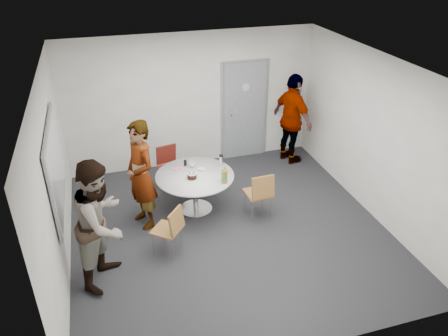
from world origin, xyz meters
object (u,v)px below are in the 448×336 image
object	(u,v)px
whiteboard	(56,167)
table	(196,180)
person_right	(292,119)
door	(244,111)
chair_near_left	(171,227)
person_left	(102,222)
chair_near_right	(260,192)
person_main	(141,175)
chair_far	(169,163)

from	to	relation	value
whiteboard	table	bearing A→B (deg)	13.75
person_right	door	bearing A→B (deg)	42.78
door	chair_near_left	distance (m)	3.54
person_left	chair_near_right	bearing A→B (deg)	-45.49
table	chair_near_left	size ratio (longest dim) A/B	1.67
chair_near_right	person_right	bearing A→B (deg)	49.90
person_main	person_right	bearing A→B (deg)	92.51
table	person_main	distance (m)	0.99
table	chair_near_left	distance (m)	1.22
table	person_right	size ratio (longest dim) A/B	0.71
person_main	chair_near_left	bearing A→B (deg)	-2.58
table	person_left	xyz separation A→B (m)	(-1.59, -1.27, 0.33)
door	chair_near_right	size ratio (longest dim) A/B	2.46
whiteboard	person_main	world-z (taller)	whiteboard
door	person_main	distance (m)	3.06
whiteboard	chair_far	bearing A→B (deg)	38.44
person_left	person_right	bearing A→B (deg)	-28.64
door	person_left	distance (m)	4.31
person_left	chair_near_left	bearing A→B (deg)	-47.36
door	person_left	world-z (taller)	door
person_left	person_right	xyz separation A→B (m)	(3.90, 2.51, 0.02)
chair_near_left	person_main	world-z (taller)	person_main
chair_near_right	person_left	xyz separation A→B (m)	(-2.54, -0.72, 0.40)
person_main	chair_near_right	bearing A→B (deg)	57.27
person_main	person_right	distance (m)	3.52
whiteboard	door	bearing A→B (deg)	32.66
chair_far	door	bearing A→B (deg)	-165.74
person_main	person_left	world-z (taller)	person_left
door	chair_near_right	xyz separation A→B (m)	(-0.51, -2.32, -0.50)
chair_near_left	chair_near_right	world-z (taller)	chair_near_right
person_left	person_right	world-z (taller)	person_right
door	table	xyz separation A→B (m)	(-1.46, -1.77, -0.43)
chair_near_left	chair_far	xyz separation A→B (m)	(0.32, 1.93, 0.03)
chair_near_right	table	bearing A→B (deg)	147.36
chair_near_right	chair_far	bearing A→B (deg)	128.51
chair_near_left	door	bearing A→B (deg)	2.72
chair_near_left	person_right	world-z (taller)	person_right
table	person_main	bearing A→B (deg)	-171.48
whiteboard	person_right	xyz separation A→B (m)	(4.41, 1.75, -0.51)
whiteboard	person_left	bearing A→B (deg)	-56.03
door	person_main	world-z (taller)	door
chair_near_right	person_main	distance (m)	1.97
chair_near_right	person_main	xyz separation A→B (m)	(-1.88, 0.41, 0.39)
chair_near_left	person_left	bearing A→B (deg)	143.58
door	person_right	size ratio (longest dim) A/B	1.12
chair_near_left	chair_near_right	distance (m)	1.67
chair_far	person_left	size ratio (longest dim) A/B	0.46
door	whiteboard	distance (m)	4.25
whiteboard	chair_near_right	bearing A→B (deg)	-0.63
chair_near_right	person_main	bearing A→B (deg)	164.93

